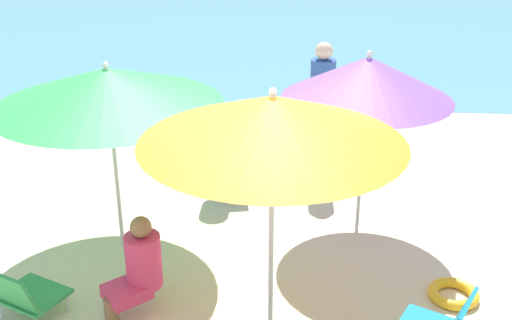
{
  "coord_description": "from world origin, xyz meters",
  "views": [
    {
      "loc": [
        0.41,
        -4.52,
        3.5
      ],
      "look_at": [
        0.03,
        1.81,
        0.7
      ],
      "focal_mm": 44.88,
      "sensor_mm": 36.0,
      "label": 1
    }
  ],
  "objects_px": {
    "person_b": "(221,162)",
    "person_c": "(321,112)",
    "beach_chair_d": "(21,293)",
    "umbrella_orange": "(272,120)",
    "person_a": "(138,266)",
    "umbrella_purple": "(368,78)",
    "swim_ring": "(453,294)",
    "umbrella_green": "(108,87)"
  },
  "relations": [
    {
      "from": "umbrella_green",
      "to": "person_c",
      "type": "distance_m",
      "value": 2.84
    },
    {
      "from": "umbrella_orange",
      "to": "umbrella_green",
      "type": "bearing_deg",
      "value": 141.57
    },
    {
      "from": "umbrella_green",
      "to": "umbrella_purple",
      "type": "relative_size",
      "value": 1.09
    },
    {
      "from": "umbrella_green",
      "to": "swim_ring",
      "type": "bearing_deg",
      "value": -12.6
    },
    {
      "from": "umbrella_purple",
      "to": "person_c",
      "type": "bearing_deg",
      "value": 105.73
    },
    {
      "from": "beach_chair_d",
      "to": "umbrella_green",
      "type": "bearing_deg",
      "value": 2.76
    },
    {
      "from": "umbrella_orange",
      "to": "swim_ring",
      "type": "relative_size",
      "value": 4.66
    },
    {
      "from": "umbrella_green",
      "to": "umbrella_purple",
      "type": "xyz_separation_m",
      "value": [
        2.45,
        0.44,
        -0.0
      ]
    },
    {
      "from": "umbrella_green",
      "to": "beach_chair_d",
      "type": "distance_m",
      "value": 1.98
    },
    {
      "from": "person_b",
      "to": "person_c",
      "type": "bearing_deg",
      "value": 17.4
    },
    {
      "from": "umbrella_purple",
      "to": "umbrella_green",
      "type": "bearing_deg",
      "value": -169.87
    },
    {
      "from": "person_a",
      "to": "umbrella_orange",
      "type": "bearing_deg",
      "value": 128.54
    },
    {
      "from": "person_c",
      "to": "person_b",
      "type": "bearing_deg",
      "value": 111.52
    },
    {
      "from": "umbrella_green",
      "to": "person_a",
      "type": "relative_size",
      "value": 2.38
    },
    {
      "from": "umbrella_green",
      "to": "person_c",
      "type": "xyz_separation_m",
      "value": [
        2.08,
        1.76,
        -0.83
      ]
    },
    {
      "from": "umbrella_orange",
      "to": "person_a",
      "type": "bearing_deg",
      "value": 170.29
    },
    {
      "from": "umbrella_orange",
      "to": "person_c",
      "type": "height_order",
      "value": "umbrella_orange"
    },
    {
      "from": "umbrella_orange",
      "to": "beach_chair_d",
      "type": "distance_m",
      "value": 2.65
    },
    {
      "from": "umbrella_orange",
      "to": "person_b",
      "type": "xyz_separation_m",
      "value": [
        -0.67,
        2.37,
        -1.41
      ]
    },
    {
      "from": "umbrella_green",
      "to": "person_b",
      "type": "height_order",
      "value": "umbrella_green"
    },
    {
      "from": "umbrella_purple",
      "to": "swim_ring",
      "type": "xyz_separation_m",
      "value": [
        0.78,
        -1.16,
        -1.67
      ]
    },
    {
      "from": "umbrella_purple",
      "to": "person_a",
      "type": "relative_size",
      "value": 2.18
    },
    {
      "from": "umbrella_purple",
      "to": "person_a",
      "type": "height_order",
      "value": "umbrella_purple"
    },
    {
      "from": "person_c",
      "to": "umbrella_purple",
      "type": "bearing_deg",
      "value": -171.62
    },
    {
      "from": "umbrella_orange",
      "to": "person_b",
      "type": "height_order",
      "value": "umbrella_orange"
    },
    {
      "from": "person_c",
      "to": "umbrella_orange",
      "type": "bearing_deg",
      "value": 163.3
    },
    {
      "from": "beach_chair_d",
      "to": "person_c",
      "type": "xyz_separation_m",
      "value": [
        2.61,
        3.02,
        0.61
      ]
    },
    {
      "from": "umbrella_green",
      "to": "swim_ring",
      "type": "xyz_separation_m",
      "value": [
        3.23,
        -0.72,
        -1.67
      ]
    },
    {
      "from": "person_b",
      "to": "beach_chair_d",
      "type": "bearing_deg",
      "value": -132.62
    },
    {
      "from": "umbrella_orange",
      "to": "umbrella_purple",
      "type": "relative_size",
      "value": 1.07
    },
    {
      "from": "umbrella_orange",
      "to": "person_c",
      "type": "relative_size",
      "value": 1.22
    },
    {
      "from": "beach_chair_d",
      "to": "person_c",
      "type": "distance_m",
      "value": 4.04
    },
    {
      "from": "umbrella_green",
      "to": "umbrella_purple",
      "type": "bearing_deg",
      "value": 10.13
    },
    {
      "from": "umbrella_green",
      "to": "swim_ring",
      "type": "relative_size",
      "value": 4.76
    },
    {
      "from": "person_b",
      "to": "umbrella_green",
      "type": "bearing_deg",
      "value": -140.79
    },
    {
      "from": "person_c",
      "to": "swim_ring",
      "type": "relative_size",
      "value": 3.83
    },
    {
      "from": "beach_chair_d",
      "to": "person_b",
      "type": "height_order",
      "value": "person_b"
    },
    {
      "from": "person_a",
      "to": "person_c",
      "type": "xyz_separation_m",
      "value": [
        1.64,
        2.82,
        0.44
      ]
    },
    {
      "from": "umbrella_purple",
      "to": "person_c",
      "type": "xyz_separation_m",
      "value": [
        -0.37,
        1.32,
        -0.82
      ]
    },
    {
      "from": "person_b",
      "to": "person_c",
      "type": "relative_size",
      "value": 0.54
    },
    {
      "from": "person_c",
      "to": "beach_chair_d",
      "type": "bearing_deg",
      "value": 131.88
    },
    {
      "from": "umbrella_orange",
      "to": "person_b",
      "type": "bearing_deg",
      "value": 105.88
    }
  ]
}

